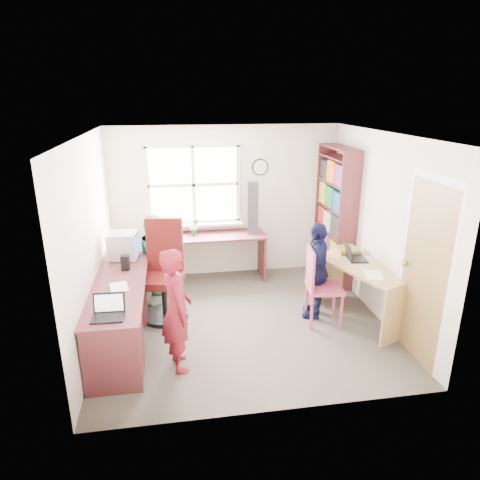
{
  "coord_description": "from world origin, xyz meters",
  "views": [
    {
      "loc": [
        -0.83,
        -4.9,
        2.83
      ],
      "look_at": [
        0.0,
        0.25,
        1.05
      ],
      "focal_mm": 32.0,
      "sensor_mm": 36.0,
      "label": 1
    }
  ],
  "objects": [
    {
      "name": "cd_tower",
      "position": [
        0.39,
        1.42,
        1.16
      ],
      "size": [
        0.19,
        0.17,
        0.82
      ],
      "rotation": [
        0.0,
        0.0,
        -0.18
      ],
      "color": "black",
      "rests_on": "l_desk"
    },
    {
      "name": "wooden_chair",
      "position": [
        0.96,
        -0.15,
        0.55
      ],
      "size": [
        0.49,
        0.49,
        1.01
      ],
      "rotation": [
        0.0,
        0.0,
        -0.13
      ],
      "color": "#C34160",
      "rests_on": "ground"
    },
    {
      "name": "laptop_left",
      "position": [
        -1.52,
        -0.97,
        0.8
      ],
      "size": [
        0.32,
        0.27,
        0.21
      ],
      "rotation": [
        0.0,
        0.0,
        -0.04
      ],
      "color": "black",
      "rests_on": "l_desk"
    },
    {
      "name": "potted_plant",
      "position": [
        -0.52,
        1.46,
        0.89
      ],
      "size": [
        0.18,
        0.16,
        0.27
      ],
      "primitive_type": "imported",
      "rotation": [
        0.0,
        0.0,
        0.27
      ],
      "color": "#2C6E34",
      "rests_on": "l_desk"
    },
    {
      "name": "laptop_right",
      "position": [
        1.49,
        0.07,
        0.81
      ],
      "size": [
        0.3,
        0.35,
        0.22
      ],
      "rotation": [
        0.0,
        0.0,
        1.44
      ],
      "color": "black",
      "rests_on": "right_desk"
    },
    {
      "name": "speaker_a",
      "position": [
        -1.46,
        0.21,
        0.85
      ],
      "size": [
        0.1,
        0.1,
        0.19
      ],
      "rotation": [
        0.0,
        0.0,
        -0.08
      ],
      "color": "black",
      "rests_on": "l_desk"
    },
    {
      "name": "speaker_b",
      "position": [
        -1.49,
        0.89,
        0.84
      ],
      "size": [
        0.11,
        0.11,
        0.18
      ],
      "rotation": [
        0.0,
        0.0,
        -0.25
      ],
      "color": "black",
      "rests_on": "l_desk"
    },
    {
      "name": "person_green",
      "position": [
        -1.1,
        0.85,
        0.63
      ],
      "size": [
        0.73,
        0.78,
        1.27
      ],
      "primitive_type": "imported",
      "rotation": [
        0.0,
        0.0,
        1.03
      ],
      "color": "#2C6E35",
      "rests_on": "ground"
    },
    {
      "name": "right_desk",
      "position": [
        1.53,
        -0.16,
        0.55
      ],
      "size": [
        1.03,
        1.45,
        0.76
      ],
      "rotation": [
        0.0,
        0.0,
        0.36
      ],
      "color": "tan",
      "rests_on": "ground"
    },
    {
      "name": "swivel_chair",
      "position": [
        -0.99,
        0.37,
        0.56
      ],
      "size": [
        0.71,
        0.71,
        1.31
      ],
      "rotation": [
        0.0,
        0.0,
        -0.18
      ],
      "color": "black",
      "rests_on": "ground"
    },
    {
      "name": "crt_monitor",
      "position": [
        -1.51,
        0.61,
        0.93
      ],
      "size": [
        0.41,
        0.37,
        0.36
      ],
      "rotation": [
        0.0,
        0.0,
        -0.13
      ],
      "color": "#B8B9BD",
      "rests_on": "l_desk"
    },
    {
      "name": "room",
      "position": [
        0.01,
        0.1,
        1.22
      ],
      "size": [
        3.64,
        3.44,
        2.44
      ],
      "color": "#403932",
      "rests_on": "ground"
    },
    {
      "name": "game_box",
      "position": [
        1.51,
        0.35,
        0.79
      ],
      "size": [
        0.31,
        0.31,
        0.06
      ],
      "rotation": [
        0.0,
        0.0,
        0.03
      ],
      "color": "red",
      "rests_on": "right_desk"
    },
    {
      "name": "l_desk",
      "position": [
        -1.31,
        -0.28,
        0.46
      ],
      "size": [
        2.38,
        2.95,
        0.75
      ],
      "color": "maroon",
      "rests_on": "ground"
    },
    {
      "name": "paper_a",
      "position": [
        -1.49,
        -0.3,
        0.75
      ],
      "size": [
        0.25,
        0.31,
        0.0
      ],
      "rotation": [
        0.0,
        0.0,
        0.21
      ],
      "color": "white",
      "rests_on": "l_desk"
    },
    {
      "name": "bookshelf",
      "position": [
        1.65,
        1.19,
        1.0
      ],
      "size": [
        0.3,
        1.02,
        2.1
      ],
      "color": "maroon",
      "rests_on": "ground"
    },
    {
      "name": "person_red",
      "position": [
        -0.85,
        -0.83,
        0.68
      ],
      "size": [
        0.41,
        0.55,
        1.37
      ],
      "primitive_type": "imported",
      "rotation": [
        0.0,
        0.0,
        1.75
      ],
      "color": "maroon",
      "rests_on": "ground"
    },
    {
      "name": "person_navy",
      "position": [
        0.98,
        0.04,
        0.65
      ],
      "size": [
        0.57,
        0.82,
        1.3
      ],
      "primitive_type": "imported",
      "rotation": [
        0.0,
        0.0,
        -1.94
      ],
      "color": "#121338",
      "rests_on": "ground"
    },
    {
      "name": "paper_b",
      "position": [
        1.52,
        -0.47,
        0.76
      ],
      "size": [
        0.26,
        0.33,
        0.0
      ],
      "rotation": [
        0.0,
        0.0,
        -0.22
      ],
      "color": "white",
      "rests_on": "right_desk"
    }
  ]
}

